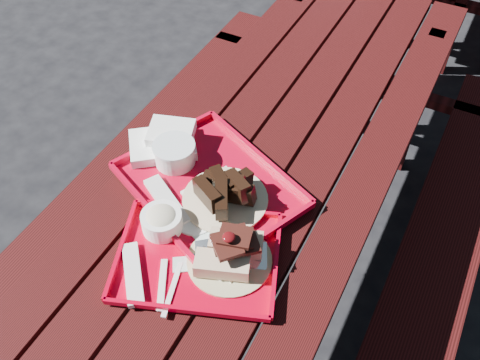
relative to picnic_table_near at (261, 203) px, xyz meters
The scene contains 5 objects.
ground 0.56m from the picnic_table_near, ahead, with size 60.00×60.00×0.00m, color black.
picnic_table_near is the anchor object (origin of this frame).
near_tray 0.43m from the picnic_table_near, 90.60° to the right, with size 0.50×0.44×0.13m.
far_tray 0.29m from the picnic_table_near, 121.24° to the right, with size 0.60×0.55×0.08m.
white_cloth 0.38m from the picnic_table_near, 162.87° to the right, with size 0.24×0.23×0.08m.
Camera 1 is at (0.46, -1.03, 1.92)m, focal length 40.00 mm.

